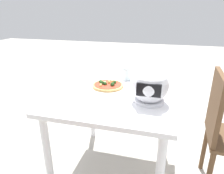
# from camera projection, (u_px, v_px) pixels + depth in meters

# --- Properties ---
(ground_plane) EXTENTS (14.00, 14.00, 0.00)m
(ground_plane) POSITION_uv_depth(u_px,v_px,m) (116.00, 168.00, 1.73)
(ground_plane) COLOR #B2ADA3
(dining_table) EXTENTS (0.83, 0.95, 0.72)m
(dining_table) POSITION_uv_depth(u_px,v_px,m) (116.00, 103.00, 1.51)
(dining_table) COLOR white
(dining_table) RESTS_ON ground
(pizza_plate) EXTENTS (0.30, 0.30, 0.01)m
(pizza_plate) POSITION_uv_depth(u_px,v_px,m) (108.00, 87.00, 1.52)
(pizza_plate) COLOR white
(pizza_plate) RESTS_ON dining_table
(pizza) EXTENTS (0.23, 0.23, 0.05)m
(pizza) POSITION_uv_depth(u_px,v_px,m) (108.00, 85.00, 1.52)
(pizza) COLOR tan
(pizza) RESTS_ON pizza_plate
(motorcycle_helmet) EXTENTS (0.23, 0.23, 0.23)m
(motorcycle_helmet) POSITION_uv_depth(u_px,v_px,m) (150.00, 86.00, 1.26)
(motorcycle_helmet) COLOR silver
(motorcycle_helmet) RESTS_ON dining_table
(drinking_glass) EXTENTS (0.07, 0.07, 0.11)m
(drinking_glass) POSITION_uv_depth(u_px,v_px,m) (127.00, 74.00, 1.69)
(drinking_glass) COLOR silver
(drinking_glass) RESTS_ON dining_table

